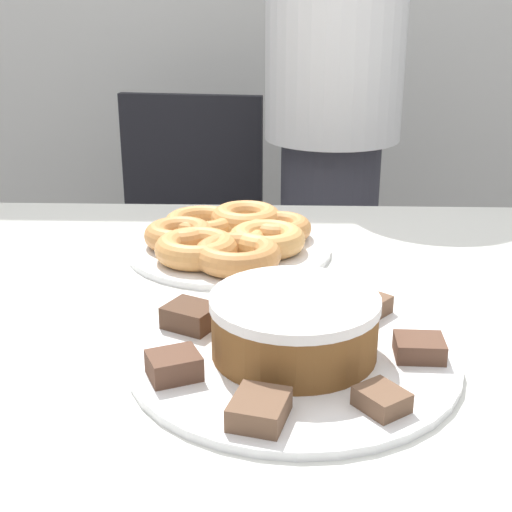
# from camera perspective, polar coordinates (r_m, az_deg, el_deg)

# --- Properties ---
(table) EXTENTS (1.67, 0.96, 0.73)m
(table) POSITION_cam_1_polar(r_m,az_deg,el_deg) (0.98, -1.18, -8.24)
(table) COLOR silver
(table) RESTS_ON ground_plane
(person_standing) EXTENTS (0.32, 0.32, 1.59)m
(person_standing) POSITION_cam_1_polar(r_m,az_deg,el_deg) (1.74, 6.13, 10.92)
(person_standing) COLOR #383842
(person_standing) RESTS_ON ground_plane
(office_chair_left) EXTENTS (0.49, 0.49, 0.87)m
(office_chair_left) POSITION_cam_1_polar(r_m,az_deg,el_deg) (1.96, -5.92, -1.35)
(office_chair_left) COLOR black
(office_chair_left) RESTS_ON ground_plane
(plate_cake) EXTENTS (0.37, 0.37, 0.01)m
(plate_cake) POSITION_cam_1_polar(r_m,az_deg,el_deg) (0.82, 3.03, -8.05)
(plate_cake) COLOR white
(plate_cake) RESTS_ON table
(plate_donuts) EXTENTS (0.32, 0.32, 0.01)m
(plate_donuts) POSITION_cam_1_polar(r_m,az_deg,el_deg) (1.14, -2.14, 0.56)
(plate_donuts) COLOR white
(plate_donuts) RESTS_ON table
(frosted_cake) EXTENTS (0.19, 0.19, 0.07)m
(frosted_cake) POSITION_cam_1_polar(r_m,az_deg,el_deg) (0.80, 3.08, -5.53)
(frosted_cake) COLOR brown
(frosted_cake) RESTS_ON plate_cake
(lamington_0) EXTENTS (0.08, 0.07, 0.03)m
(lamington_0) POSITION_cam_1_polar(r_m,az_deg,el_deg) (0.87, -5.23, -4.80)
(lamington_0) COLOR #513828
(lamington_0) RESTS_ON plate_cake
(lamington_1) EXTENTS (0.07, 0.06, 0.03)m
(lamington_1) POSITION_cam_1_polar(r_m,az_deg,el_deg) (0.77, -6.58, -8.69)
(lamington_1) COLOR brown
(lamington_1) RESTS_ON plate_cake
(lamington_2) EXTENTS (0.06, 0.07, 0.02)m
(lamington_2) POSITION_cam_1_polar(r_m,az_deg,el_deg) (0.69, 0.27, -12.15)
(lamington_2) COLOR brown
(lamington_2) RESTS_ON plate_cake
(lamington_3) EXTENTS (0.06, 0.06, 0.02)m
(lamington_3) POSITION_cam_1_polar(r_m,az_deg,el_deg) (0.72, 10.03, -11.24)
(lamington_3) COLOR brown
(lamington_3) RESTS_ON plate_cake
(lamington_4) EXTENTS (0.06, 0.05, 0.02)m
(lamington_4) POSITION_cam_1_polar(r_m,az_deg,el_deg) (0.82, 12.93, -7.16)
(lamington_4) COLOR brown
(lamington_4) RESTS_ON plate_cake
(lamington_5) EXTENTS (0.08, 0.08, 0.02)m
(lamington_5) POSITION_cam_1_polar(r_m,az_deg,el_deg) (0.91, 8.64, -3.96)
(lamington_5) COLOR brown
(lamington_5) RESTS_ON plate_cake
(lamington_6) EXTENTS (0.05, 0.05, 0.02)m
(lamington_6) POSITION_cam_1_polar(r_m,az_deg,el_deg) (0.93, 1.24, -3.20)
(lamington_6) COLOR #513828
(lamington_6) RESTS_ON plate_cake
(donut_0) EXTENTS (0.11, 0.11, 0.03)m
(donut_0) POSITION_cam_1_polar(r_m,az_deg,el_deg) (1.14, -2.15, 1.48)
(donut_0) COLOR tan
(donut_0) RESTS_ON plate_donuts
(donut_1) EXTENTS (0.13, 0.13, 0.03)m
(donut_1) POSITION_cam_1_polar(r_m,az_deg,el_deg) (1.21, -4.38, 2.65)
(donut_1) COLOR #D18E4C
(donut_1) RESTS_ON plate_donuts
(donut_2) EXTENTS (0.11, 0.11, 0.04)m
(donut_2) POSITION_cam_1_polar(r_m,az_deg,el_deg) (1.14, -6.16, 1.70)
(donut_2) COLOR #C68447
(donut_2) RESTS_ON plate_donuts
(donut_3) EXTENTS (0.13, 0.13, 0.04)m
(donut_3) POSITION_cam_1_polar(r_m,az_deg,el_deg) (1.08, -4.80, 0.62)
(donut_3) COLOR #D18E4C
(donut_3) RESTS_ON plate_donuts
(donut_4) EXTENTS (0.13, 0.13, 0.04)m
(donut_4) POSITION_cam_1_polar(r_m,az_deg,el_deg) (1.05, -1.51, 0.10)
(donut_4) COLOR #C68447
(donut_4) RESTS_ON plate_donuts
(donut_5) EXTENTS (0.12, 0.12, 0.04)m
(donut_5) POSITION_cam_1_polar(r_m,az_deg,el_deg) (1.12, 0.86, 1.34)
(donut_5) COLOR tan
(donut_5) RESTS_ON plate_donuts
(donut_6) EXTENTS (0.11, 0.11, 0.03)m
(donut_6) POSITION_cam_1_polar(r_m,az_deg,el_deg) (1.18, 1.80, 2.26)
(donut_6) COLOR #C68447
(donut_6) RESTS_ON plate_donuts
(donut_7) EXTENTS (0.12, 0.12, 0.04)m
(donut_7) POSITION_cam_1_polar(r_m,az_deg,el_deg) (1.22, -0.81, 3.03)
(donut_7) COLOR #D18E4C
(donut_7) RESTS_ON plate_donuts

